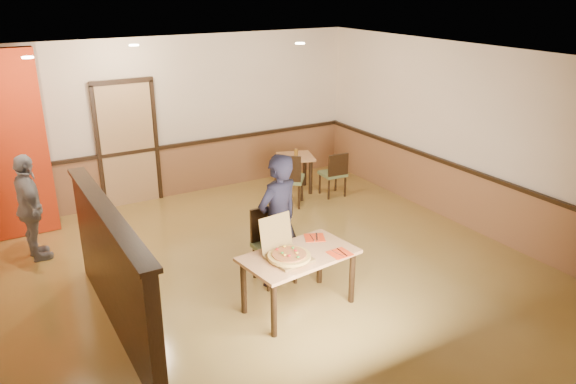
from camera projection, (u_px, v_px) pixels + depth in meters
name	position (u px, v px, depth m)	size (l,w,h in m)	color
floor	(267.00, 275.00, 7.43)	(7.00, 7.00, 0.00)	#A68540
ceiling	(264.00, 60.00, 6.44)	(7.00, 7.00, 0.00)	black
wall_back	(171.00, 119.00, 9.76)	(7.00, 7.00, 0.00)	#F5DFC0
wall_right	(467.00, 137.00, 8.59)	(7.00, 7.00, 0.00)	#F5DFC0
wainscot_back	(175.00, 171.00, 10.07)	(7.00, 0.04, 0.90)	brown
chair_rail_back	(174.00, 146.00, 9.89)	(7.00, 0.06, 0.06)	black
wainscot_right	(459.00, 196.00, 8.91)	(0.04, 7.00, 0.90)	brown
chair_rail_right	(461.00, 168.00, 8.74)	(0.06, 7.00, 0.06)	black
back_door	(128.00, 145.00, 9.47)	(0.90, 0.06, 2.10)	tan
booth_partition	(113.00, 269.00, 6.06)	(0.20, 3.10, 1.44)	black
spot_a	(28.00, 57.00, 6.81)	(0.14, 0.14, 0.02)	beige
spot_b	(134.00, 45.00, 8.09)	(0.14, 0.14, 0.02)	beige
spot_c	(300.00, 43.00, 8.32)	(0.14, 0.14, 0.02)	beige
main_table	(299.00, 262.00, 6.50)	(1.40, 0.91, 0.71)	tan
diner_chair	(272.00, 242.00, 7.18)	(0.48, 0.48, 0.96)	#5D6C3F
side_chair_left	(289.00, 178.00, 9.53)	(0.66, 0.66, 0.94)	#5D6C3F
side_chair_right	(334.00, 172.00, 9.99)	(0.44, 0.44, 0.82)	#5D6C3F
side_table	(295.00, 165.00, 10.25)	(0.79, 0.79, 0.67)	tan
diner	(278.00, 221.00, 6.94)	(0.63, 0.42, 1.73)	black
passerby	(30.00, 208.00, 7.62)	(0.89, 0.37, 1.51)	#929199
pizza_box	(287.00, 254.00, 6.34)	(0.49, 0.55, 0.45)	brown
pizza	(289.00, 256.00, 6.30)	(0.49, 0.49, 0.03)	gold
napkin_near	(340.00, 253.00, 6.47)	(0.25, 0.25, 0.01)	red
napkin_far	(315.00, 238.00, 6.86)	(0.32, 0.32, 0.01)	red
condiment	(296.00, 153.00, 10.06)	(0.06, 0.06, 0.16)	#8E5E19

